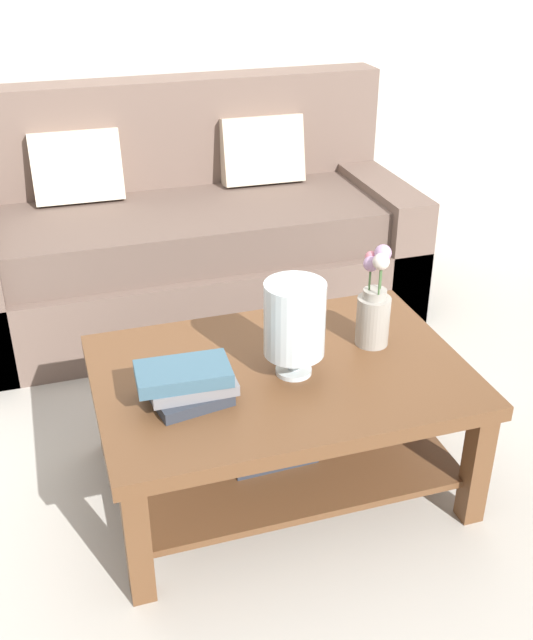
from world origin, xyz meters
The scene contains 7 objects.
ground_plane centered at (0.00, 0.00, 0.00)m, with size 10.00×10.00×0.00m, color #B7B2A8.
back_wall centered at (0.00, 1.65, 1.35)m, with size 6.40×0.12×2.70m, color beige.
couch centered at (0.08, 0.94, 0.36)m, with size 2.09×0.90×1.06m.
coffee_table centered at (0.08, -0.45, 0.33)m, with size 1.18×0.82×0.46m.
book_stack_main centered at (-0.24, -0.53, 0.52)m, with size 0.29×0.23×0.11m.
glass_hurricane_vase centered at (0.11, -0.48, 0.65)m, with size 0.19×0.19×0.31m.
flower_pitcher centered at (0.43, -0.39, 0.60)m, with size 0.11×0.12×0.35m.
Camera 1 is at (-0.58, -2.38, 1.76)m, focal length 42.36 mm.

